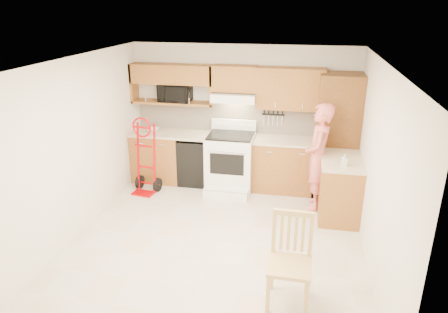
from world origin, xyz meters
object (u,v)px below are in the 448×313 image
(person, at_px, (318,157))
(dining_chair, at_px, (290,263))
(range, at_px, (230,158))
(hand_truck, at_px, (144,159))
(microwave, at_px, (175,93))

(person, height_order, dining_chair, person)
(dining_chair, bearing_deg, range, 113.74)
(person, relative_size, hand_truck, 1.41)
(dining_chair, bearing_deg, person, 83.80)
(hand_truck, distance_m, dining_chair, 3.57)
(hand_truck, bearing_deg, person, 8.84)
(microwave, height_order, dining_chair, microwave)
(microwave, xyz_separation_m, dining_chair, (2.24, -3.15, -1.12))
(range, relative_size, hand_truck, 0.97)
(microwave, relative_size, range, 0.48)
(microwave, xyz_separation_m, range, (1.06, -0.32, -1.05))
(microwave, height_order, person, microwave)
(range, bearing_deg, person, -15.41)
(microwave, relative_size, dining_chair, 0.54)
(hand_truck, bearing_deg, microwave, 71.56)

